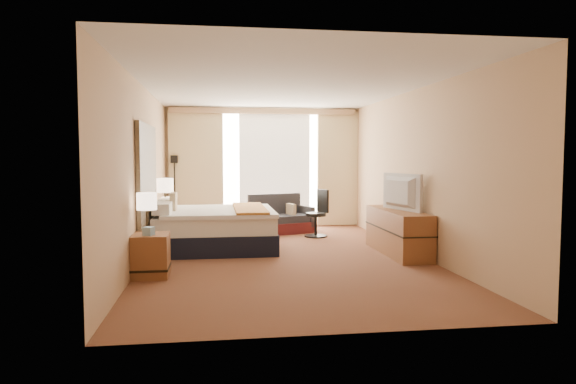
{
  "coord_description": "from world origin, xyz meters",
  "views": [
    {
      "loc": [
        -1.03,
        -7.77,
        1.55
      ],
      "look_at": [
        0.12,
        0.4,
        0.97
      ],
      "focal_mm": 32.0,
      "sensor_mm": 36.0,
      "label": 1
    }
  ],
  "objects": [
    {
      "name": "floor_lamp",
      "position": [
        -1.9,
        3.3,
        1.11
      ],
      "size": [
        0.2,
        0.2,
        1.57
      ],
      "color": "black",
      "rests_on": "floor"
    },
    {
      "name": "desk_chair",
      "position": [
        0.91,
        1.89,
        0.4
      ],
      "size": [
        0.45,
        0.45,
        0.91
      ],
      "rotation": [
        0.0,
        0.0,
        0.38
      ],
      "color": "black",
      "rests_on": "floor"
    },
    {
      "name": "television",
      "position": [
        1.78,
        -0.05,
        0.99
      ],
      "size": [
        0.37,
        1.01,
        0.58
      ],
      "primitive_type": "imported",
      "rotation": [
        0.0,
        0.0,
        1.81
      ],
      "color": "black",
      "rests_on": "media_dresser"
    },
    {
      "name": "curtains",
      "position": [
        -0.0,
        3.39,
        1.41
      ],
      "size": [
        4.12,
        0.19,
        2.56
      ],
      "color": "beige",
      "rests_on": "floor"
    },
    {
      "name": "wall_back",
      "position": [
        0.0,
        3.5,
        1.3
      ],
      "size": [
        4.2,
        0.02,
        2.6
      ],
      "primitive_type": "cube",
      "color": "tan",
      "rests_on": "ground"
    },
    {
      "name": "telephone",
      "position": [
        -1.74,
        1.62,
        0.59
      ],
      "size": [
        0.22,
        0.19,
        0.08
      ],
      "primitive_type": "cube",
      "rotation": [
        0.0,
        0.0,
        -0.18
      ],
      "color": "black",
      "rests_on": "nightstand_right"
    },
    {
      "name": "nightstand_right",
      "position": [
        -1.87,
        1.45,
        0.28
      ],
      "size": [
        0.45,
        0.52,
        0.55
      ],
      "primitive_type": "cube",
      "color": "brown",
      "rests_on": "floor"
    },
    {
      "name": "bed",
      "position": [
        -1.06,
        0.85,
        0.35
      ],
      "size": [
        1.95,
        1.79,
        0.95
      ],
      "color": "black",
      "rests_on": "floor"
    },
    {
      "name": "wall_front",
      "position": [
        0.0,
        -3.5,
        1.3
      ],
      "size": [
        4.2,
        0.02,
        2.6
      ],
      "primitive_type": "cube",
      "color": "tan",
      "rests_on": "ground"
    },
    {
      "name": "tissue_box",
      "position": [
        -1.88,
        -1.14,
        0.6
      ],
      "size": [
        0.15,
        0.15,
        0.11
      ],
      "primitive_type": "cube",
      "rotation": [
        0.0,
        0.0,
        -0.41
      ],
      "color": "#7DA6C2",
      "rests_on": "nightstand_left"
    },
    {
      "name": "lamp_right",
      "position": [
        -1.92,
        1.48,
        1.02
      ],
      "size": [
        0.29,
        0.29,
        0.61
      ],
      "color": "black",
      "rests_on": "nightstand_right"
    },
    {
      "name": "media_dresser",
      "position": [
        1.83,
        0.0,
        0.35
      ],
      "size": [
        0.5,
        1.8,
        0.7
      ],
      "primitive_type": "cube",
      "color": "brown",
      "rests_on": "floor"
    },
    {
      "name": "wall_left",
      "position": [
        -2.1,
        0.0,
        1.3
      ],
      "size": [
        0.02,
        7.0,
        2.6
      ],
      "primitive_type": "cube",
      "color": "tan",
      "rests_on": "ground"
    },
    {
      "name": "floor",
      "position": [
        0.0,
        0.0,
        0.0
      ],
      "size": [
        4.2,
        7.0,
        0.02
      ],
      "primitive_type": "cube",
      "color": "#511B17",
      "rests_on": "ground"
    },
    {
      "name": "loveseat",
      "position": [
        0.24,
        2.49,
        0.26
      ],
      "size": [
        1.4,
        1.05,
        0.78
      ],
      "rotation": [
        0.0,
        0.0,
        0.34
      ],
      "color": "#4F1617",
      "rests_on": "floor"
    },
    {
      "name": "nightstand_left",
      "position": [
        -1.87,
        -1.05,
        0.28
      ],
      "size": [
        0.45,
        0.52,
        0.55
      ],
      "primitive_type": "cube",
      "color": "brown",
      "rests_on": "floor"
    },
    {
      "name": "wall_right",
      "position": [
        2.1,
        0.0,
        1.3
      ],
      "size": [
        0.02,
        7.0,
        2.6
      ],
      "primitive_type": "cube",
      "color": "tan",
      "rests_on": "ground"
    },
    {
      "name": "lamp_left",
      "position": [
        -1.91,
        -1.06,
        0.96
      ],
      "size": [
        0.25,
        0.25,
        0.53
      ],
      "color": "black",
      "rests_on": "nightstand_left"
    },
    {
      "name": "ceiling",
      "position": [
        0.0,
        0.0,
        2.6
      ],
      "size": [
        4.2,
        7.0,
        0.02
      ],
      "primitive_type": "cube",
      "color": "silver",
      "rests_on": "wall_back"
    },
    {
      "name": "headboard",
      "position": [
        -2.06,
        0.2,
        1.28
      ],
      "size": [
        0.06,
        1.85,
        1.5
      ],
      "primitive_type": "cube",
      "color": "black",
      "rests_on": "wall_left"
    },
    {
      "name": "window",
      "position": [
        0.25,
        3.47,
        1.32
      ],
      "size": [
        2.3,
        0.02,
        2.3
      ],
      "primitive_type": "cube",
      "color": "white",
      "rests_on": "wall_back"
    }
  ]
}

